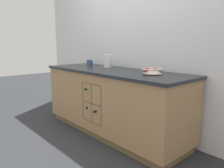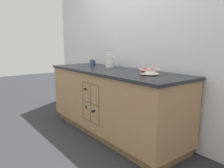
# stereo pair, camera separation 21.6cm
# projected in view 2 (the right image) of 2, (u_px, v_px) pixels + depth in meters

# --- Properties ---
(ground_plane) EXTENTS (14.00, 14.00, 0.00)m
(ground_plane) POSITION_uv_depth(u_px,v_px,m) (112.00, 132.00, 3.13)
(ground_plane) COLOR #2D3035
(back_wall) EXTENTS (4.65, 0.06, 2.55)m
(back_wall) POSITION_uv_depth(u_px,v_px,m) (135.00, 42.00, 3.16)
(back_wall) COLOR white
(back_wall) RESTS_ON ground_plane
(kitchen_island) EXTENTS (2.29, 0.77, 0.89)m
(kitchen_island) POSITION_uv_depth(u_px,v_px,m) (112.00, 101.00, 3.05)
(kitchen_island) COLOR brown
(kitchen_island) RESTS_ON ground_plane
(fruit_bowl) EXTENTS (0.24, 0.24, 0.08)m
(fruit_bowl) POSITION_uv_depth(u_px,v_px,m) (150.00, 71.00, 2.49)
(fruit_bowl) COLOR silver
(fruit_bowl) RESTS_ON kitchen_island
(white_pitcher) EXTENTS (0.19, 0.12, 0.19)m
(white_pitcher) POSITION_uv_depth(u_px,v_px,m) (110.00, 61.00, 3.29)
(white_pitcher) COLOR white
(white_pitcher) RESTS_ON kitchen_island
(ceramic_mug) EXTENTS (0.13, 0.09, 0.10)m
(ceramic_mug) POSITION_uv_depth(u_px,v_px,m) (93.00, 63.00, 3.58)
(ceramic_mug) COLOR #385684
(ceramic_mug) RESTS_ON kitchen_island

